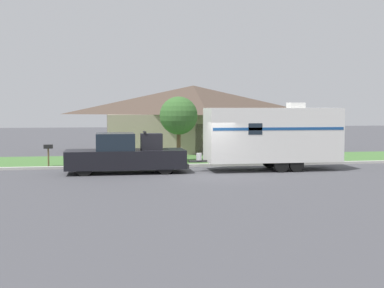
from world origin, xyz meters
name	(u,v)px	position (x,y,z in m)	size (l,w,h in m)	color
ground_plane	(211,175)	(0.00, 0.00, 0.00)	(120.00, 120.00, 0.00)	#47474C
curb_strip	(198,165)	(0.00, 3.75, 0.07)	(80.00, 0.30, 0.14)	beige
lawn_strip	(188,160)	(0.00, 7.40, 0.01)	(80.00, 7.00, 0.03)	#477538
house_across_street	(193,117)	(1.51, 14.34, 2.51)	(13.70, 8.36, 4.83)	gray
pickup_truck	(125,155)	(-4.05, 1.51, 0.88)	(5.96, 2.00, 2.07)	black
travel_trailer	(273,135)	(3.52, 1.51, 1.83)	(7.79, 2.24, 3.49)	black
mailbox	(48,150)	(-8.06, 4.87, 0.94)	(0.48, 0.20, 1.22)	brown
tree_in_yard	(179,116)	(-0.77, 5.84, 2.74)	(2.22, 2.22, 3.86)	brown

